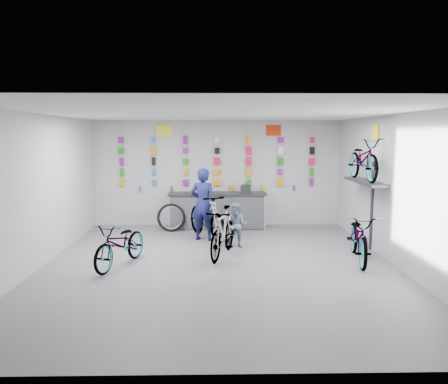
{
  "coord_description": "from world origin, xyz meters",
  "views": [
    {
      "loc": [
        -0.05,
        -8.45,
        2.58
      ],
      "look_at": [
        0.14,
        1.4,
        1.3
      ],
      "focal_mm": 35.0,
      "sensor_mm": 36.0,
      "label": 1
    }
  ],
  "objects_px": {
    "bike_left": "(121,244)",
    "customer": "(237,225)",
    "clerk": "(203,204)",
    "counter": "(217,211)",
    "bike_right": "(359,237)",
    "bike_service": "(207,216)",
    "bike_center": "(223,232)"
  },
  "relations": [
    {
      "from": "bike_left",
      "to": "bike_right",
      "type": "height_order",
      "value": "bike_right"
    },
    {
      "from": "bike_service",
      "to": "customer",
      "type": "xyz_separation_m",
      "value": [
        0.71,
        -0.85,
        -0.06
      ]
    },
    {
      "from": "bike_left",
      "to": "customer",
      "type": "distance_m",
      "value": 2.76
    },
    {
      "from": "bike_left",
      "to": "bike_service",
      "type": "distance_m",
      "value": 2.81
    },
    {
      "from": "counter",
      "to": "bike_center",
      "type": "bearing_deg",
      "value": -87.99
    },
    {
      "from": "bike_center",
      "to": "clerk",
      "type": "bearing_deg",
      "value": 123.03
    },
    {
      "from": "clerk",
      "to": "counter",
      "type": "bearing_deg",
      "value": -88.11
    },
    {
      "from": "clerk",
      "to": "bike_left",
      "type": "bearing_deg",
      "value": 70.04
    },
    {
      "from": "bike_service",
      "to": "bike_right",
      "type": "bearing_deg",
      "value": -59.59
    },
    {
      "from": "clerk",
      "to": "bike_center",
      "type": "bearing_deg",
      "value": 122.77
    },
    {
      "from": "counter",
      "to": "customer",
      "type": "xyz_separation_m",
      "value": [
        0.44,
        -2.12,
        0.03
      ]
    },
    {
      "from": "bike_center",
      "to": "bike_service",
      "type": "xyz_separation_m",
      "value": [
        -0.37,
        1.63,
        0.05
      ]
    },
    {
      "from": "bike_left",
      "to": "clerk",
      "type": "xyz_separation_m",
      "value": [
        1.57,
        2.16,
        0.44
      ]
    },
    {
      "from": "clerk",
      "to": "customer",
      "type": "relative_size",
      "value": 1.73
    },
    {
      "from": "bike_left",
      "to": "customer",
      "type": "height_order",
      "value": "customer"
    },
    {
      "from": "bike_service",
      "to": "clerk",
      "type": "relative_size",
      "value": 1.08
    },
    {
      "from": "counter",
      "to": "bike_left",
      "type": "bearing_deg",
      "value": -118.55
    },
    {
      "from": "clerk",
      "to": "customer",
      "type": "height_order",
      "value": "clerk"
    },
    {
      "from": "clerk",
      "to": "bike_service",
      "type": "bearing_deg",
      "value": -108.26
    },
    {
      "from": "clerk",
      "to": "bike_right",
      "type": "bearing_deg",
      "value": 165.66
    },
    {
      "from": "clerk",
      "to": "customer",
      "type": "xyz_separation_m",
      "value": [
        0.79,
        -0.74,
        -0.38
      ]
    },
    {
      "from": "bike_center",
      "to": "customer",
      "type": "relative_size",
      "value": 1.7
    },
    {
      "from": "bike_center",
      "to": "bike_right",
      "type": "xyz_separation_m",
      "value": [
        2.8,
        -0.4,
        -0.03
      ]
    },
    {
      "from": "counter",
      "to": "bike_left",
      "type": "xyz_separation_m",
      "value": [
        -1.93,
        -3.54,
        -0.03
      ]
    },
    {
      "from": "bike_center",
      "to": "customer",
      "type": "height_order",
      "value": "bike_center"
    },
    {
      "from": "counter",
      "to": "bike_right",
      "type": "relative_size",
      "value": 1.4
    },
    {
      "from": "bike_center",
      "to": "bike_right",
      "type": "bearing_deg",
      "value": 8.34
    },
    {
      "from": "bike_right",
      "to": "clerk",
      "type": "bearing_deg",
      "value": 159.2
    },
    {
      "from": "bike_service",
      "to": "clerk",
      "type": "distance_m",
      "value": 0.35
    },
    {
      "from": "bike_right",
      "to": "customer",
      "type": "xyz_separation_m",
      "value": [
        -2.46,
        1.18,
        0.01
      ]
    },
    {
      "from": "counter",
      "to": "bike_right",
      "type": "height_order",
      "value": "bike_right"
    },
    {
      "from": "counter",
      "to": "bike_service",
      "type": "height_order",
      "value": "bike_service"
    }
  ]
}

